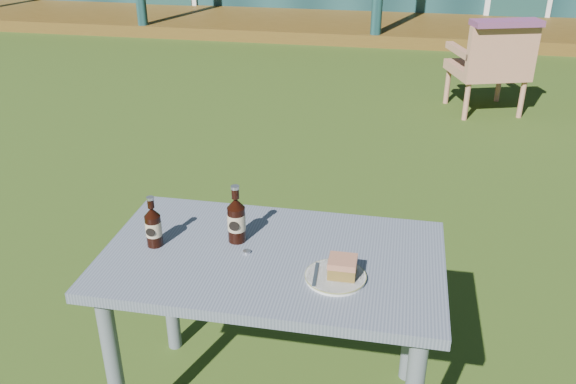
% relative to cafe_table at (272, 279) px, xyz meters
% --- Properties ---
extents(ground, '(80.00, 80.00, 0.00)m').
position_rel_cafe_table_xyz_m(ground, '(0.00, 1.60, -0.62)').
color(ground, '#334916').
extents(cafe_table, '(1.20, 0.70, 0.72)m').
position_rel_cafe_table_xyz_m(cafe_table, '(0.00, 0.00, 0.00)').
color(cafe_table, slate).
rests_on(cafe_table, ground).
extents(plate, '(0.20, 0.20, 0.01)m').
position_rel_cafe_table_xyz_m(plate, '(0.24, -0.11, 0.11)').
color(plate, silver).
rests_on(plate, cafe_table).
extents(cake_slice, '(0.09, 0.09, 0.06)m').
position_rel_cafe_table_xyz_m(cake_slice, '(0.26, -0.10, 0.15)').
color(cake_slice, brown).
rests_on(cake_slice, plate).
extents(fork, '(0.02, 0.14, 0.00)m').
position_rel_cafe_table_xyz_m(fork, '(0.17, -0.12, 0.12)').
color(fork, silver).
rests_on(fork, plate).
extents(cola_bottle_near, '(0.07, 0.07, 0.22)m').
position_rel_cafe_table_xyz_m(cola_bottle_near, '(-0.15, 0.07, 0.19)').
color(cola_bottle_near, black).
rests_on(cola_bottle_near, cafe_table).
extents(cola_bottle_far, '(0.06, 0.06, 0.19)m').
position_rel_cafe_table_xyz_m(cola_bottle_far, '(-0.43, -0.02, 0.18)').
color(cola_bottle_far, black).
rests_on(cola_bottle_far, cafe_table).
extents(bottle_cap, '(0.03, 0.03, 0.01)m').
position_rel_cafe_table_xyz_m(bottle_cap, '(-0.09, -0.00, 0.11)').
color(bottle_cap, silver).
rests_on(bottle_cap, cafe_table).
extents(armchair_left, '(0.76, 0.74, 0.83)m').
position_rel_cafe_table_xyz_m(armchair_left, '(1.18, 3.90, -0.15)').
color(armchair_left, tan).
rests_on(armchair_left, ground).
extents(floral_throw, '(0.63, 0.37, 0.05)m').
position_rel_cafe_table_xyz_m(floral_throw, '(1.23, 3.74, 0.24)').
color(floral_throw, '#6C375E').
rests_on(floral_throw, armchair_left).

